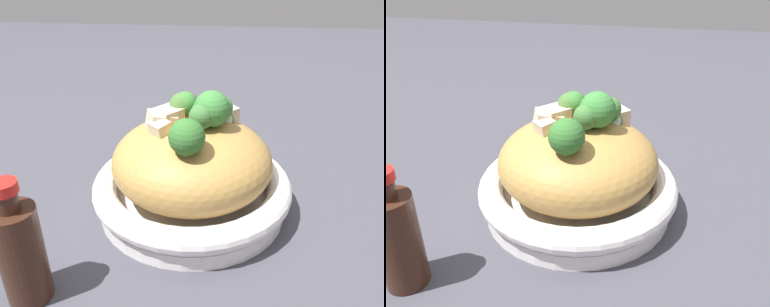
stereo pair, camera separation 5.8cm
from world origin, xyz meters
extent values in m
plane|color=#3E3E47|center=(0.00, 0.00, 0.00)|extent=(3.00, 3.00, 0.00)
cylinder|color=white|center=(0.00, 0.00, 0.01)|extent=(0.28, 0.28, 0.02)
torus|color=white|center=(0.00, 0.00, 0.04)|extent=(0.30, 0.30, 0.04)
ellipsoid|color=#AE8443|center=(0.00, 0.00, 0.08)|extent=(0.24, 0.24, 0.12)
torus|color=#B5884A|center=(0.02, -0.02, 0.12)|extent=(0.09, 0.09, 0.03)
torus|color=#AE7A43|center=(0.01, -0.02, 0.14)|extent=(0.05, 0.05, 0.02)
cone|color=#9DBB71|center=(-0.01, 0.03, 0.14)|extent=(0.02, 0.02, 0.02)
sphere|color=#3A7733|center=(-0.01, 0.03, 0.16)|extent=(0.04, 0.04, 0.04)
cone|color=#A4BF78|center=(-0.02, 0.03, 0.14)|extent=(0.02, 0.02, 0.02)
sphere|color=#436F31|center=(-0.02, 0.03, 0.16)|extent=(0.05, 0.05, 0.04)
cone|color=#9FBF71|center=(0.03, 0.00, 0.14)|extent=(0.03, 0.03, 0.02)
sphere|color=#3A7D37|center=(0.03, 0.00, 0.17)|extent=(0.07, 0.07, 0.05)
cone|color=#9CB66F|center=(0.00, -0.07, 0.13)|extent=(0.03, 0.02, 0.02)
sphere|color=#336D2D|center=(0.00, -0.07, 0.15)|extent=(0.05, 0.05, 0.05)
cone|color=#99B96F|center=(0.02, 0.01, 0.14)|extent=(0.03, 0.02, 0.02)
sphere|color=#427F36|center=(0.02, 0.01, 0.16)|extent=(0.05, 0.05, 0.03)
cone|color=#99C276|center=(0.01, -0.01, 0.14)|extent=(0.02, 0.02, 0.02)
sphere|color=#3E7135|center=(0.01, -0.01, 0.16)|extent=(0.04, 0.04, 0.03)
cone|color=#A0BC7B|center=(0.04, 0.03, 0.13)|extent=(0.02, 0.02, 0.02)
sphere|color=#457636|center=(0.04, 0.03, 0.15)|extent=(0.04, 0.04, 0.04)
cylinder|color=orange|center=(-0.01, -0.03, 0.14)|extent=(0.03, 0.04, 0.03)
cylinder|color=orange|center=(-0.03, -0.01, 0.14)|extent=(0.02, 0.02, 0.02)
cylinder|color=orange|center=(0.02, 0.03, 0.14)|extent=(0.03, 0.03, 0.02)
cylinder|color=orange|center=(-0.05, 0.02, 0.14)|extent=(0.03, 0.02, 0.02)
cylinder|color=orange|center=(-0.01, 0.03, 0.14)|extent=(0.03, 0.03, 0.02)
cylinder|color=beige|center=(-0.01, 0.02, 0.14)|extent=(0.05, 0.05, 0.03)
torus|color=#2F642C|center=(-0.01, 0.02, 0.14)|extent=(0.06, 0.06, 0.03)
cylinder|color=beige|center=(0.04, 0.03, 0.14)|extent=(0.05, 0.05, 0.02)
torus|color=#2E5D33|center=(0.04, 0.03, 0.14)|extent=(0.06, 0.06, 0.02)
cylinder|color=beige|center=(0.02, 0.08, 0.13)|extent=(0.04, 0.04, 0.03)
torus|color=#2F612F|center=(0.02, 0.08, 0.13)|extent=(0.05, 0.05, 0.03)
cube|color=beige|center=(0.05, 0.07, 0.13)|extent=(0.04, 0.04, 0.03)
cube|color=beige|center=(-0.04, 0.01, 0.15)|extent=(0.05, 0.05, 0.03)
cube|color=beige|center=(-0.04, -0.02, 0.14)|extent=(0.04, 0.04, 0.03)
cube|color=beige|center=(-0.04, 0.00, 0.14)|extent=(0.05, 0.05, 0.03)
cylinder|color=#381E14|center=(-0.17, -0.19, 0.06)|extent=(0.05, 0.05, 0.12)
camera|label=1|loc=(0.05, -0.51, 0.37)|focal=37.15mm
camera|label=2|loc=(0.11, -0.50, 0.37)|focal=37.15mm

